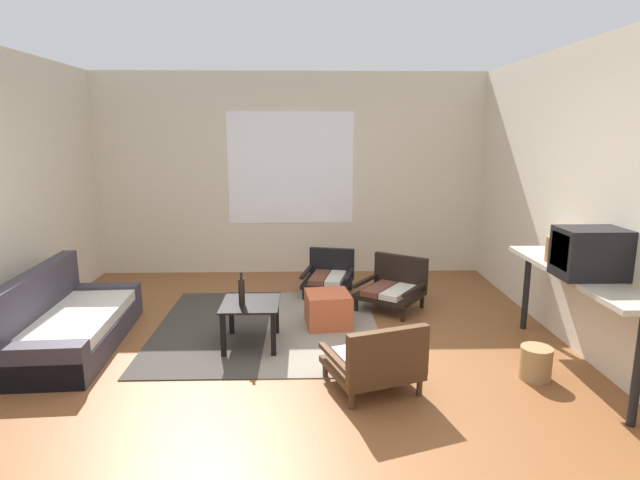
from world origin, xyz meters
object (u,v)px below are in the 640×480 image
Objects in this scene: armchair_by_window at (329,274)px; crt_television at (591,253)px; couch at (66,324)px; console_shelf at (575,282)px; clay_vase at (559,247)px; glass_bottle at (242,291)px; armchair_corner at (393,286)px; wicker_basket at (536,363)px; coffee_table at (251,311)px; armchair_striped_foreground at (376,361)px; ottoman_orange at (328,310)px.

crt_television is at bearing -50.21° from armchair_by_window.
couch is 4.40m from console_shelf.
armchair_by_window is 2.69m from clay_vase.
clay_vase reaches higher than glass_bottle.
wicker_basket is at bearing -63.50° from armchair_corner.
console_shelf is at bearing -11.43° from coffee_table.
armchair_striped_foreground is at bearing -18.42° from couch.
glass_bottle is at bearing -2.41° from couch.
armchair_striped_foreground is at bearing -77.23° from ottoman_orange.
armchair_corner is (0.68, -0.56, 0.02)m from armchair_by_window.
crt_television is (-0.00, -0.18, 0.28)m from console_shelf.
crt_television is (1.64, 0.17, 0.78)m from armchair_striped_foreground.
console_shelf is at bearing -26.87° from ottoman_orange.
couch is 4.47m from crt_television.
armchair_striped_foreground is 1.31m from wicker_basket.
armchair_corner is 2.02× the size of ottoman_orange.
console_shelf is at bearing -51.68° from armchair_corner.
ottoman_orange is at bearing -93.27° from armchair_by_window.
ottoman_orange is 1.99m from wicker_basket.
crt_television is 1.67× the size of glass_bottle.
clay_vase is (1.65, 0.66, 0.72)m from armchair_striped_foreground.
wicker_basket is (-0.35, -0.00, -0.89)m from crt_television.
armchair_corner is 2.92× the size of glass_bottle.
armchair_striped_foreground is 2.42× the size of clay_vase.
glass_bottle is (-1.09, 0.83, 0.30)m from armchair_striped_foreground.
armchair_corner is at bearing 125.13° from crt_television.
armchair_by_window is at bearing 124.14° from wicker_basket.
clay_vase is 1.11× the size of glass_bottle.
glass_bottle is (-0.79, -0.52, 0.36)m from ottoman_orange.
crt_television is at bearing -9.48° from couch.
armchair_by_window is 2.85m from console_shelf.
crt_television is at bearing -54.87° from armchair_corner.
clay_vase reaches higher than armchair_by_window.
couch is 6.82× the size of wicker_basket.
glass_bottle is at bearing -145.62° from armchair_corner.
glass_bottle is at bearing 170.20° from console_shelf.
wicker_basket is at bearing -36.32° from ottoman_orange.
armchair_striped_foreground is 1.86× the size of ottoman_orange.
ottoman_orange is 1.44× the size of glass_bottle.
ottoman_orange is 2.43m from crt_television.
coffee_table is 1.36m from armchair_striped_foreground.
armchair_by_window is (0.78, 1.54, -0.10)m from coffee_table.
armchair_by_window is 2.45m from armchair_striped_foreground.
armchair_striped_foreground reaches higher than coffee_table.
coffee_table is 0.83× the size of armchair_by_window.
armchair_corner is 2.63× the size of clay_vase.
glass_bottle is (-2.74, 0.17, -0.42)m from clay_vase.
coffee_table is at bearing 43.63° from glass_bottle.
couch reaches higher than armchair_corner.
clay_vase is (4.34, -0.24, 0.74)m from couch.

